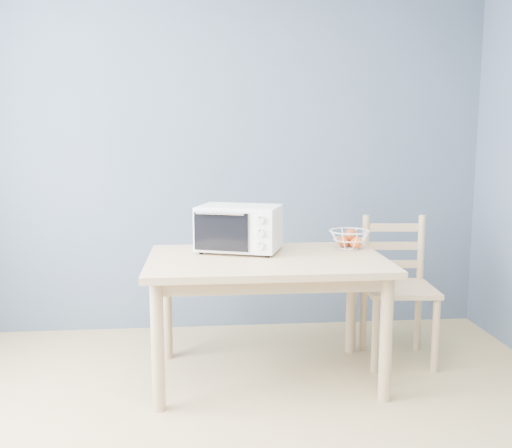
{
  "coord_description": "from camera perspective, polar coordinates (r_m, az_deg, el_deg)",
  "views": [
    {
      "loc": [
        -0.11,
        -2.03,
        1.45
      ],
      "look_at": [
        0.2,
        1.39,
        0.93
      ],
      "focal_mm": 40.0,
      "sensor_mm": 36.0,
      "label": 1
    }
  ],
  "objects": [
    {
      "name": "toaster_oven",
      "position": [
        3.52,
        -2.01,
        -0.36
      ],
      "size": [
        0.57,
        0.47,
        0.29
      ],
      "rotation": [
        0.0,
        0.0,
        -0.33
      ],
      "color": "white",
      "rests_on": "dining_table"
    },
    {
      "name": "fruit_basket",
      "position": [
        3.67,
        9.31,
        -1.45
      ],
      "size": [
        0.29,
        0.29,
        0.13
      ],
      "rotation": [
        0.0,
        0.0,
        0.16
      ],
      "color": "white",
      "rests_on": "dining_table"
    },
    {
      "name": "dining_chair",
      "position": [
        3.87,
        13.94,
        -6.43
      ],
      "size": [
        0.47,
        0.47,
        0.94
      ],
      "rotation": [
        0.0,
        0.0,
        -0.08
      ],
      "color": "tan",
      "rests_on": "ground"
    },
    {
      "name": "room",
      "position": [
        2.04,
        -2.16,
        4.31
      ],
      "size": [
        4.01,
        4.51,
        2.61
      ],
      "color": "tan",
      "rests_on": "ground"
    },
    {
      "name": "dining_table",
      "position": [
        3.4,
        1.06,
        -5.01
      ],
      "size": [
        1.4,
        0.9,
        0.75
      ],
      "color": "tan",
      "rests_on": "ground"
    }
  ]
}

